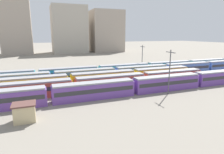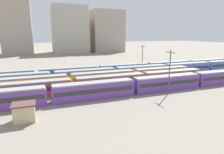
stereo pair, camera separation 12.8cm
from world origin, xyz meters
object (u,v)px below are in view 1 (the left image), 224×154
at_px(catenary_pole_0, 170,70).
at_px(signal_hut, 25,112).
at_px(train_track_0, 167,83).
at_px(train_track_1, 111,82).
at_px(train_track_3, 166,69).
at_px(catenary_pole_1, 142,57).
at_px(train_track_4, 148,68).
at_px(train_track_2, 104,78).

xyz_separation_m(catenary_pole_0, signal_hut, (-30.81, -3.93, -4.22)).
bearing_deg(signal_hut, train_track_0, 12.09).
distance_m(train_track_0, train_track_1, 14.10).
height_order(train_track_0, signal_hut, train_track_0).
bearing_deg(train_track_3, catenary_pole_0, -124.54).
relative_size(catenary_pole_1, signal_hut, 2.78).
relative_size(train_track_0, catenary_pole_1, 9.37).
bearing_deg(train_track_4, signal_hut, -145.00).
bearing_deg(train_track_1, train_track_3, 23.23).
relative_size(train_track_4, catenary_pole_0, 10.78).
height_order(catenary_pole_1, signal_hut, catenary_pole_1).
height_order(train_track_4, catenary_pole_1, catenary_pole_1).
distance_m(train_track_0, train_track_3, 19.16).
bearing_deg(catenary_pole_1, catenary_pole_0, -106.59).
distance_m(catenary_pole_1, signal_hut, 49.58).
xyz_separation_m(train_track_2, train_track_3, (24.43, 5.20, 0.00)).
height_order(train_track_1, train_track_3, same).
bearing_deg(catenary_pole_1, train_track_1, -136.32).
bearing_deg(catenary_pole_0, train_track_0, 60.61).
relative_size(train_track_3, catenary_pole_0, 10.78).
distance_m(train_track_3, train_track_4, 6.54).
bearing_deg(catenary_pole_0, train_track_4, 69.62).
height_order(train_track_3, train_track_4, same).
xyz_separation_m(train_track_0, catenary_pole_1, (6.25, 23.68, 3.64)).
distance_m(train_track_1, train_track_3, 26.36).
relative_size(train_track_2, signal_hut, 15.50).
xyz_separation_m(train_track_0, train_track_1, (-13.11, 5.20, -0.00)).
height_order(train_track_0, train_track_2, same).
bearing_deg(train_track_0, train_track_1, 158.36).
bearing_deg(train_track_1, train_track_0, -21.64).
bearing_deg(train_track_1, train_track_2, 92.22).
xyz_separation_m(catenary_pole_0, catenary_pole_1, (7.96, 26.72, -0.23)).
height_order(train_track_0, catenary_pole_0, catenary_pole_0).
xyz_separation_m(train_track_1, train_track_2, (-0.20, 5.20, 0.00)).
height_order(train_track_2, train_track_3, same).
xyz_separation_m(train_track_0, train_track_4, (7.15, 20.80, 0.00)).
xyz_separation_m(train_track_4, catenary_pole_0, (-8.85, -23.83, 3.87)).
relative_size(train_track_0, train_track_2, 1.68).
height_order(train_track_2, train_track_4, same).
relative_size(train_track_0, train_track_4, 0.83).
distance_m(train_track_4, catenary_pole_0, 25.72).
bearing_deg(train_track_2, train_track_3, 12.02).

